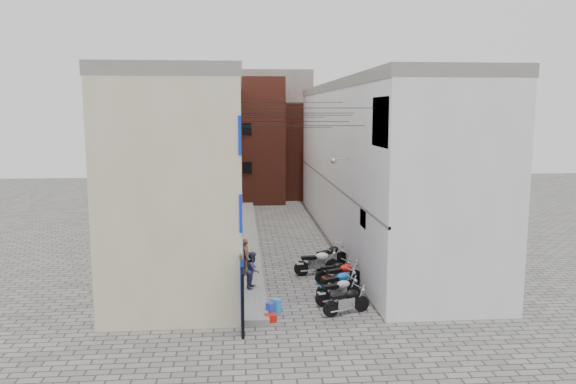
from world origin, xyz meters
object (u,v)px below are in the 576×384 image
object	(u,v)px
motorcycle_b	(339,290)
red_crate	(270,318)
person_b	(253,270)
motorcycle_c	(338,283)
person_a	(246,257)
motorcycle_d	(342,274)
motorcycle_g	(330,255)
motorcycle_f	(317,261)
water_jug_far	(277,306)
motorcycle_e	(335,270)
water_jug_near	(270,309)
motorcycle_a	(347,300)

from	to	relation	value
motorcycle_b	red_crate	distance (m)	3.18
person_b	red_crate	world-z (taller)	person_b
motorcycle_c	person_a	world-z (taller)	person_a
motorcycle_c	motorcycle_d	xyz separation A→B (m)	(0.34, 1.13, 0.02)
motorcycle_d	person_b	size ratio (longest dim) A/B	1.40
motorcycle_g	person_a	xyz separation A→B (m)	(-3.98, -1.61, 0.44)
motorcycle_f	motorcycle_g	size ratio (longest dim) A/B	0.99
motorcycle_f	motorcycle_g	distance (m)	1.25
water_jug_far	red_crate	size ratio (longest dim) A/B	1.30
motorcycle_e	motorcycle_f	world-z (taller)	motorcycle_f
motorcycle_b	person_b	size ratio (longest dim) A/B	1.30
motorcycle_b	water_jug_near	xyz separation A→B (m)	(-2.70, -1.08, -0.31)
motorcycle_e	motorcycle_f	distance (m)	1.35
motorcycle_g	water_jug_near	size ratio (longest dim) A/B	4.22
motorcycle_f	person_b	size ratio (longest dim) A/B	1.44
person_b	red_crate	size ratio (longest dim) A/B	3.69
motorcycle_c	person_a	distance (m)	4.47
motorcycle_e	water_jug_near	world-z (taller)	motorcycle_e
motorcycle_a	water_jug_near	bearing A→B (deg)	-110.16
motorcycle_b	motorcycle_g	size ratio (longest dim) A/B	0.90
motorcycle_a	red_crate	world-z (taller)	motorcycle_a
motorcycle_d	motorcycle_f	distance (m)	2.14
motorcycle_a	motorcycle_g	bearing A→B (deg)	157.02
motorcycle_b	water_jug_far	size ratio (longest dim) A/B	3.69
motorcycle_a	motorcycle_e	bearing A→B (deg)	157.29
motorcycle_d	motorcycle_f	world-z (taller)	motorcycle_f
motorcycle_e	motorcycle_a	bearing A→B (deg)	-20.09
motorcycle_d	motorcycle_f	bearing A→B (deg)	175.19
motorcycle_b	motorcycle_c	bearing A→B (deg)	152.33
person_a	water_jug_far	world-z (taller)	person_a
motorcycle_e	person_a	bearing A→B (deg)	-115.82
motorcycle_d	water_jug_far	size ratio (longest dim) A/B	3.99
motorcycle_e	water_jug_near	bearing A→B (deg)	-55.18
motorcycle_f	water_jug_far	xyz separation A→B (m)	(-2.14, -4.70, -0.36)
motorcycle_a	person_b	bearing A→B (deg)	-147.88
water_jug_near	water_jug_far	size ratio (longest dim) A/B	0.98
water_jug_far	red_crate	xyz separation A→B (m)	(-0.29, -0.84, -0.14)
motorcycle_e	water_jug_far	bearing A→B (deg)	-55.07
motorcycle_a	water_jug_far	world-z (taller)	motorcycle_a
motorcycle_c	person_b	xyz separation A→B (m)	(-3.39, 0.71, 0.41)
motorcycle_a	motorcycle_c	size ratio (longest dim) A/B	0.93
motorcycle_b	motorcycle_c	xyz separation A→B (m)	(0.14, 0.83, 0.03)
motorcycle_a	motorcycle_c	world-z (taller)	motorcycle_c
motorcycle_g	red_crate	distance (m)	7.29
motorcycle_c	motorcycle_g	xyz separation A→B (m)	(0.32, 4.13, 0.04)
motorcycle_b	person_b	world-z (taller)	person_b
motorcycle_c	motorcycle_e	world-z (taller)	motorcycle_c
motorcycle_d	water_jug_far	world-z (taller)	motorcycle_d
motorcycle_f	red_crate	bearing A→B (deg)	-33.13
motorcycle_e	water_jug_far	xyz separation A→B (m)	(-2.74, -3.50, -0.26)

